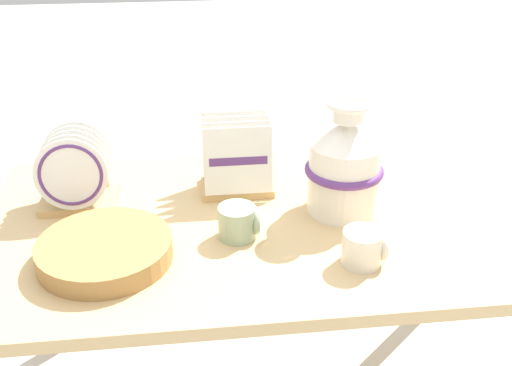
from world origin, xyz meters
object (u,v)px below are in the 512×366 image
Objects in this scene: dish_rack_square_plates at (237,165)px; mug_sage_glaze at (239,222)px; mug_cream_glaze at (364,247)px; wicker_charger_stack at (105,250)px; ceramic_vase at (344,165)px; dish_rack_round_plates at (75,177)px.

dish_rack_square_plates is 2.05× the size of mug_sage_glaze.
dish_rack_square_plates is 0.49m from mug_cream_glaze.
mug_cream_glaze is at bearing -7.83° from wicker_charger_stack.
ceramic_vase is 1.47× the size of dish_rack_square_plates.
dish_rack_round_plates reaches higher than mug_sage_glaze.
ceramic_vase is 0.74m from dish_rack_round_plates.
ceramic_vase is at bearing -29.31° from dish_rack_square_plates.
dish_rack_round_plates is 0.68× the size of wicker_charger_stack.
mug_cream_glaze is (0.29, -0.15, 0.00)m from mug_sage_glaze.
mug_sage_glaze is at bearing -93.95° from dish_rack_square_plates.
dish_rack_square_plates reaches higher than mug_cream_glaze.
ceramic_vase reaches higher than mug_cream_glaze.
mug_cream_glaze is at bearing -26.94° from dish_rack_round_plates.
mug_sage_glaze is (-0.30, -0.10, -0.10)m from ceramic_vase.
dish_rack_round_plates reaches higher than wicker_charger_stack.
wicker_charger_stack is at bearing 172.17° from mug_cream_glaze.
mug_sage_glaze is at bearing -160.72° from ceramic_vase.
dish_rack_round_plates is 2.09× the size of mug_sage_glaze.
mug_sage_glaze is (-0.02, -0.26, -0.04)m from dish_rack_square_plates.
ceramic_vase is 0.98× the size of wicker_charger_stack.
mug_sage_glaze is at bearing -26.32° from dish_rack_round_plates.
ceramic_vase is at bearing 87.82° from mug_cream_glaze.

